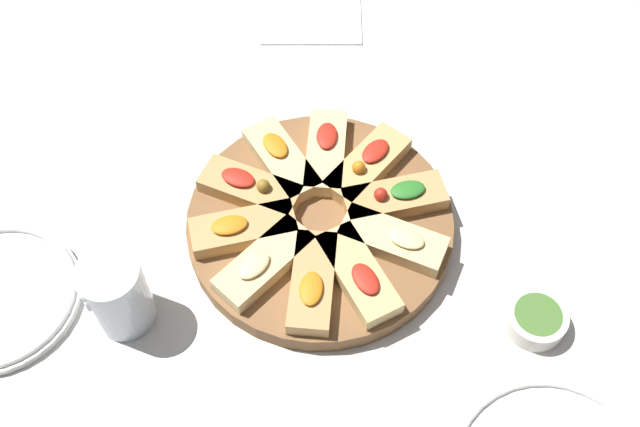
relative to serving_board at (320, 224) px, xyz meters
name	(u,v)px	position (x,y,z in m)	size (l,w,h in m)	color
ground_plane	(320,230)	(0.00, 0.00, -0.01)	(3.00, 3.00, 0.00)	silver
serving_board	(320,224)	(0.00, 0.00, 0.00)	(0.31, 0.31, 0.03)	brown
focaccia_slice_0	(243,229)	(0.08, 0.04, 0.02)	(0.13, 0.10, 0.03)	tan
focaccia_slice_1	(264,263)	(0.04, 0.08, 0.02)	(0.10, 0.13, 0.03)	#E5C689
focaccia_slice_2	(312,282)	(-0.02, 0.09, 0.02)	(0.07, 0.13, 0.03)	tan
focaccia_slice_3	(358,274)	(-0.06, 0.07, 0.02)	(0.11, 0.12, 0.03)	#DBB775
focaccia_slice_4	(394,240)	(-0.09, 0.01, 0.02)	(0.12, 0.06, 0.03)	#E5C689
focaccia_slice_5	(395,198)	(-0.08, -0.04, 0.02)	(0.13, 0.10, 0.03)	tan
focaccia_slice_6	(367,165)	(-0.04, -0.08, 0.02)	(0.09, 0.13, 0.03)	tan
focaccia_slice_7	(326,151)	(0.02, -0.09, 0.02)	(0.07, 0.13, 0.03)	#E5C689
focaccia_slice_8	(281,160)	(0.07, -0.06, 0.02)	(0.12, 0.12, 0.03)	#E5C689
focaccia_slice_9	(250,188)	(0.09, -0.01, 0.02)	(0.12, 0.06, 0.03)	tan
water_glass	(117,294)	(0.18, 0.16, 0.04)	(0.07, 0.07, 0.10)	silver
napkin_stack	(311,14)	(0.11, -0.35, -0.01)	(0.14, 0.12, 0.01)	white
dipping_bowl	(536,319)	(-0.26, 0.06, 0.00)	(0.07, 0.07, 0.03)	silver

